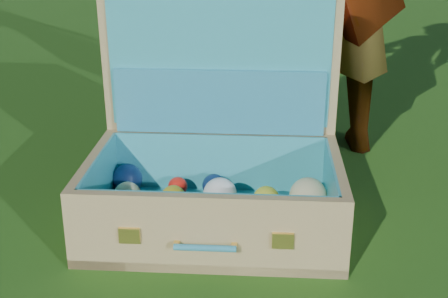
# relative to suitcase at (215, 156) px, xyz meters

# --- Properties ---
(ground) EXTENTS (60.00, 60.00, 0.00)m
(ground) POSITION_rel_suitcase_xyz_m (-0.09, -0.25, -0.18)
(ground) COLOR #215114
(ground) RESTS_ON ground
(suitcase) EXTENTS (0.75, 0.62, 0.63)m
(suitcase) POSITION_rel_suitcase_xyz_m (0.00, 0.00, 0.00)
(suitcase) COLOR tan
(suitcase) RESTS_ON ground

